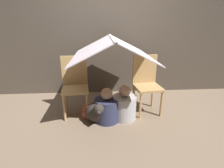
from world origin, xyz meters
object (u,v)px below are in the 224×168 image
at_px(chair_right, 146,82).
at_px(person_second, 124,106).
at_px(dog, 99,112).
at_px(person_front, 107,108).
at_px(chair_left, 75,83).

xyz_separation_m(chair_right, person_second, (-0.37, -0.24, -0.29)).
bearing_deg(dog, person_front, 25.49).
xyz_separation_m(chair_right, dog, (-0.75, -0.34, -0.32)).
bearing_deg(person_front, person_second, 10.94).
bearing_deg(chair_right, person_second, -154.84).
bearing_deg(chair_right, chair_left, 172.88).
bearing_deg(person_front, dog, -154.51).
height_order(chair_left, person_front, chair_left).
xyz_separation_m(chair_right, person_front, (-0.64, -0.29, -0.29)).
xyz_separation_m(chair_left, person_front, (0.47, -0.29, -0.29)).
height_order(chair_right, person_front, chair_right).
relative_size(person_second, dog, 1.35).
relative_size(chair_left, chair_right, 1.00).
bearing_deg(chair_left, person_front, -36.99).
bearing_deg(person_second, chair_right, 32.27).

